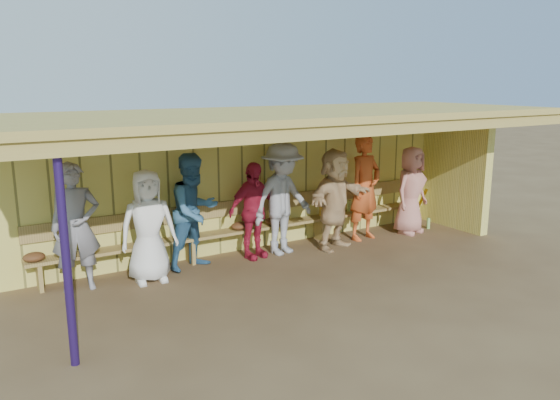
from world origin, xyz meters
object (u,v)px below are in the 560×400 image
object	(u,v)px
player_a	(76,227)
player_h	(411,190)
player_b	(148,226)
player_e	(282,199)
player_c	(194,211)
player_d	(253,211)
player_f	(335,199)
player_g	(365,188)
bench	(258,221)

from	to	relation	value
player_a	player_h	xyz separation A→B (m)	(6.19, -0.27, -0.07)
player_b	player_e	bearing A→B (deg)	7.06
player_e	player_h	world-z (taller)	player_e
player_b	player_c	world-z (taller)	player_c
player_a	player_c	distance (m)	1.79
player_d	player_f	distance (m)	1.52
player_d	player_e	world-z (taller)	player_e
player_d	player_h	world-z (taller)	player_h
player_d	player_e	distance (m)	0.57
player_c	player_h	xyz separation A→B (m)	(4.40, -0.27, -0.07)
player_a	player_c	size ratio (longest dim) A/B	1.00
player_b	player_c	size ratio (longest dim) A/B	0.91
player_b	player_f	size ratio (longest dim) A/B	0.94
player_c	player_g	size ratio (longest dim) A/B	0.94
player_e	player_g	world-z (taller)	player_g
player_d	player_h	xyz separation A→B (m)	(3.37, -0.23, 0.04)
player_b	player_g	world-z (taller)	player_g
player_d	bench	bearing A→B (deg)	40.29
player_d	player_e	bearing A→B (deg)	-15.78
player_e	player_f	distance (m)	0.98
player_h	player_c	bearing A→B (deg)	162.76
player_e	player_g	bearing A→B (deg)	-13.00
player_a	player_h	size ratio (longest dim) A/B	1.08
player_e	player_h	distance (m)	2.83
bench	player_d	bearing A→B (deg)	-128.84
player_d	player_f	world-z (taller)	player_f
player_b	player_c	bearing A→B (deg)	18.55
player_f	player_h	world-z (taller)	player_f
player_d	player_f	bearing A→B (deg)	-21.23
player_a	player_f	xyz separation A→B (m)	(4.32, -0.31, -0.03)
player_c	player_f	distance (m)	2.54
player_f	player_g	world-z (taller)	player_g
player_b	player_d	size ratio (longest dim) A/B	1.04
player_d	bench	distance (m)	0.53
player_f	player_c	bearing A→B (deg)	153.76
player_a	player_d	distance (m)	2.82
player_a	player_b	xyz separation A→B (m)	(0.98, -0.21, -0.08)
player_b	player_e	world-z (taller)	player_e
player_d	player_f	size ratio (longest dim) A/B	0.91
player_e	player_f	xyz separation A→B (m)	(0.95, -0.23, -0.07)
player_a	player_d	bearing A→B (deg)	4.97
player_b	bench	distance (m)	2.21
player_e	player_h	bearing A→B (deg)	-15.39
player_b	player_f	distance (m)	3.34
player_h	bench	world-z (taller)	player_h
player_b	player_g	distance (m)	4.18
player_a	player_c	world-z (taller)	player_c
player_c	player_d	xyz separation A→B (m)	(1.03, -0.04, -0.11)
player_a	player_f	bearing A→B (deg)	1.59
player_e	player_c	bearing A→B (deg)	165.34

